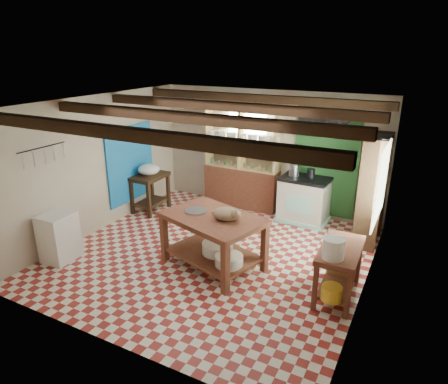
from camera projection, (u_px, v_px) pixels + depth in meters
The scene contains 30 objects.
floor at pixel (213, 255), 6.96m from camera, with size 5.00×5.00×0.02m, color maroon.
ceiling at pixel (211, 104), 6.07m from camera, with size 5.00×5.00×0.02m, color #454549.
wall_back at pixel (269, 151), 8.59m from camera, with size 5.00×0.04×2.60m, color beige.
wall_front at pixel (102, 249), 4.43m from camera, with size 5.00×0.04×2.60m, color beige.
wall_left at pixel (98, 165), 7.60m from camera, with size 0.04×5.00×2.60m, color beige.
wall_right at pixel (372, 212), 5.42m from camera, with size 0.04×5.00×2.60m, color beige.
ceiling_beams at pixel (211, 112), 6.11m from camera, with size 5.00×3.80×0.15m, color #372213.
blue_wall_patch at pixel (131, 164), 8.41m from camera, with size 0.04×1.40×1.60m, color #186EB5.
green_wall_patch at pixel (326, 161), 8.04m from camera, with size 1.30×0.04×2.30m, color #215223.
window_back at pixel (247, 131), 8.66m from camera, with size 0.90×0.02×0.80m, color silver.
window_right at pixel (381, 184), 6.23m from camera, with size 0.02×1.30×1.20m, color silver.
utensil_rail at pixel (43, 155), 6.41m from camera, with size 0.06×0.90×0.28m, color black.
pot_rack at pixel (325, 118), 7.37m from camera, with size 0.86×0.12×0.36m, color black.
shelving_unit at pixel (242, 159), 8.74m from camera, with size 1.70×0.34×2.20m, color #D4B67A.
tall_rack at pixel (373, 191), 7.12m from camera, with size 0.40×0.86×2.00m, color #372213.
work_table at pixel (213, 241), 6.48m from camera, with size 1.56×1.04×0.88m, color brown.
stove at pixel (304, 200), 8.17m from camera, with size 0.97×0.65×0.95m, color beige.
prep_table at pixel (150, 193), 8.73m from camera, with size 0.56×0.82×0.83m, color #372213.
white_cabinet at pixel (59, 237), 6.69m from camera, with size 0.46×0.55×0.83m, color white.
right_counter at pixel (338, 272), 5.70m from camera, with size 0.54×1.08×0.77m, color brown.
cat at pixel (226, 214), 6.17m from camera, with size 0.43×0.33×0.20m, color #997A59.
steel_tray at pixel (196, 211), 6.52m from camera, with size 0.37×0.37×0.02m, color #94939A.
basin_large at pixel (218, 248), 6.52m from camera, with size 0.51×0.51×0.18m, color white.
basin_small at pixel (229, 260), 6.16m from camera, with size 0.44×0.44×0.15m, color white.
kettle_left at pixel (294, 170), 8.09m from camera, with size 0.20×0.20×0.23m, color #94939A.
kettle_right at pixel (311, 174), 7.93m from camera, with size 0.16×0.16×0.19m, color black.
enamel_bowl at pixel (149, 169), 8.55m from camera, with size 0.46×0.46×0.23m, color white.
white_bucket at pixel (334, 248), 5.25m from camera, with size 0.29×0.29×0.29m, color white.
wicker_basket at pixel (342, 265), 5.98m from camera, with size 0.36×0.29×0.25m, color #AB8045.
yellow_tub at pixel (332, 293), 5.35m from camera, with size 0.28×0.28×0.20m, color gold.
Camera 1 is at (3.04, -5.37, 3.41)m, focal length 32.00 mm.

